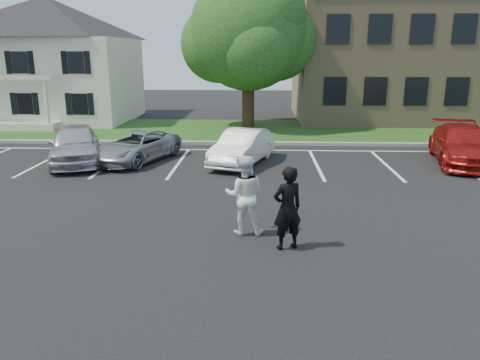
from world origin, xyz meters
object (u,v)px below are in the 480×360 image
Objects in this scene: house at (50,61)px; man_black_suit at (287,208)px; car_silver_west at (75,144)px; car_red_compact at (463,145)px; car_white_sedan at (242,147)px; tree at (250,34)px; man_white_shirt at (244,195)px; office_building at (465,55)px; car_silver_minivan at (136,147)px.

man_black_suit is at bearing -55.22° from house.
car_silver_west is 0.89× the size of car_red_compact.
man_black_suit is 0.47× the size of car_white_sedan.
car_red_compact is (8.84, -8.55, -4.59)m from tree.
house is 23.65m from man_white_shirt.
office_building reaches higher than man_white_shirt.
office_building is at bearing 63.03° from car_white_sedan.
car_white_sedan is at bearing -17.17° from car_silver_west.
tree reaches higher than man_white_shirt.
man_black_suit is at bearing -35.23° from car_silver_minivan.
man_white_shirt reaches higher than car_silver_west.
man_black_suit is (14.14, -20.36, -2.85)m from house.
car_white_sedan is at bearing -90.66° from tree.
car_silver_west is 15.73m from car_red_compact.
office_building reaches higher than house.
office_building is 5.39× the size of car_white_sedan.
tree is (-14.10, -4.94, 1.19)m from office_building.
tree reaches higher than car_silver_minivan.
man_white_shirt reaches higher than car_white_sedan.
office_building reaches higher than car_silver_west.
man_white_shirt reaches higher than car_red_compact.
man_white_shirt is (13.13, -19.47, -2.83)m from house.
car_silver_west is (-7.10, 7.30, -0.21)m from man_white_shirt.
office_building reaches higher than car_white_sedan.
house is 0.46× the size of office_building.
car_silver_west is (-6.87, -9.24, -4.56)m from tree.
man_white_shirt is at bearing -65.78° from man_black_suit.
tree is 4.49× the size of man_black_suit.
house is 1.97× the size of car_red_compact.
tree is 13.13m from car_red_compact.
house is 2.22× the size of car_silver_west.
man_black_suit is 8.53m from car_white_sedan.
car_red_compact is (8.95, 0.47, 0.07)m from car_white_sedan.
office_building is at bearing 15.05° from car_silver_west.
man_black_suit is 0.44× the size of car_silver_minivan.
house is 17.78m from car_white_sedan.
tree is at bearing -110.16° from man_black_suit.
car_white_sedan is (12.79, -11.94, -3.14)m from house.
house is 2.32× the size of car_silver_minivan.
car_silver_west is 6.77m from car_white_sedan.
man_white_shirt is 0.38× the size of car_red_compact.
tree reaches higher than office_building.
tree is at bearing -160.68° from office_building.
car_silver_west reaches higher than car_white_sedan.
man_black_suit reaches higher than car_silver_west.
man_white_shirt is at bearing -56.00° from house.
office_building is at bearing 4.28° from house.
tree is at bearing 107.87° from car_white_sedan.
car_silver_west is at bearing -63.64° from house.
man_black_suit is 1.35m from man_white_shirt.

